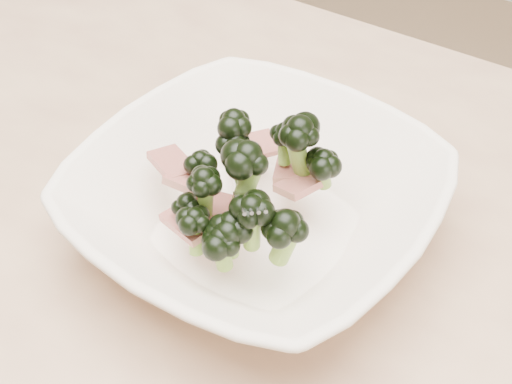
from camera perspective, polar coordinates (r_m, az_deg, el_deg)
dining_table at (r=0.75m, az=-6.63°, el=-6.43°), size 1.20×0.80×0.75m
broccoli_dish at (r=0.61m, az=-0.05°, el=-0.71°), size 0.32×0.32×0.13m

